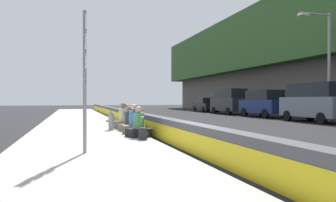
% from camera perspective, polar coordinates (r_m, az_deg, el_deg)
% --- Properties ---
extents(ground_plane, '(160.00, 160.00, 0.00)m').
position_cam_1_polar(ground_plane, '(8.90, 4.50, -9.39)').
color(ground_plane, '#232326').
rests_on(ground_plane, ground).
extents(sidewalk_strip, '(80.00, 4.40, 0.14)m').
position_cam_1_polar(sidewalk_strip, '(8.33, -13.04, -9.57)').
color(sidewalk_strip, '#A8A59E').
rests_on(sidewalk_strip, ground_plane).
extents(jersey_barrier, '(76.00, 0.45, 0.85)m').
position_cam_1_polar(jersey_barrier, '(8.84, 4.47, -6.67)').
color(jersey_barrier, '#47474C').
rests_on(jersey_barrier, ground_plane).
extents(route_sign_post, '(0.44, 0.09, 3.60)m').
position_cam_1_polar(route_sign_post, '(8.53, -14.32, 5.25)').
color(route_sign_post, gray).
rests_on(route_sign_post, sidewalk_strip).
extents(fire_hydrant, '(0.26, 0.46, 0.88)m').
position_cam_1_polar(fire_hydrant, '(14.74, -9.91, -3.26)').
color(fire_hydrant, gray).
rests_on(fire_hydrant, sidewalk_strip).
extents(seated_person_foreground, '(0.85, 0.93, 1.10)m').
position_cam_1_polar(seated_person_foreground, '(11.91, -5.14, -4.59)').
color(seated_person_foreground, black).
rests_on(seated_person_foreground, sidewalk_strip).
extents(seated_person_middle, '(0.88, 0.97, 1.17)m').
position_cam_1_polar(seated_person_middle, '(13.13, -5.96, -4.05)').
color(seated_person_middle, '#706651').
rests_on(seated_person_middle, sidewalk_strip).
extents(seated_person_rear, '(0.87, 0.94, 1.07)m').
position_cam_1_polar(seated_person_rear, '(14.21, -6.79, -3.85)').
color(seated_person_rear, '#706651').
rests_on(seated_person_rear, sidewalk_strip).
extents(seated_person_far, '(0.93, 1.02, 1.20)m').
position_cam_1_polar(seated_person_far, '(15.65, -7.82, -3.32)').
color(seated_person_far, '#706651').
rests_on(seated_person_far, sidewalk_strip).
extents(backpack, '(0.32, 0.28, 0.40)m').
position_cam_1_polar(backpack, '(11.08, -4.43, -5.74)').
color(backpack, '#232328').
rests_on(backpack, sidewalk_strip).
extents(street_lamp, '(0.44, 2.52, 7.43)m').
position_cam_1_polar(street_lamp, '(24.86, 25.67, 7.19)').
color(street_lamp, '#9E9EA3').
rests_on(street_lamp, ground_plane).
extents(parked_car_third, '(5.12, 2.15, 2.56)m').
position_cam_1_polar(parked_car_third, '(23.45, 24.41, -0.10)').
color(parked_car_third, slate).
rests_on(parked_car_third, ground_plane).
extents(parked_car_fourth, '(4.87, 2.20, 2.28)m').
position_cam_1_polar(parked_car_fourth, '(28.53, 16.39, -0.37)').
color(parked_car_fourth, navy).
rests_on(parked_car_fourth, ground_plane).
extents(parked_car_midline, '(5.11, 2.12, 2.56)m').
position_cam_1_polar(parked_car_midline, '(33.84, 10.67, 0.02)').
color(parked_car_midline, '#28282D').
rests_on(parked_car_midline, ground_plane).
extents(parked_car_far, '(4.55, 2.04, 1.71)m').
position_cam_1_polar(parked_car_far, '(39.36, 6.62, -0.66)').
color(parked_car_far, black).
rests_on(parked_car_far, ground_plane).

